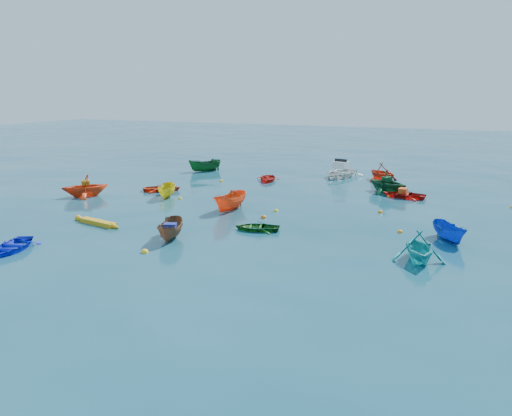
% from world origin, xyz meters
% --- Properties ---
extents(ground, '(160.00, 160.00, 0.00)m').
position_xyz_m(ground, '(0.00, 0.00, 0.00)').
color(ground, '#0A3D4F').
rests_on(ground, ground).
extents(dinghy_blue_sw, '(2.98, 3.41, 0.59)m').
position_xyz_m(dinghy_blue_sw, '(-8.32, -6.08, 0.00)').
color(dinghy_blue_sw, '#1121D9').
rests_on(dinghy_blue_sw, ground).
extents(sampan_brown_mid, '(1.99, 3.13, 1.13)m').
position_xyz_m(sampan_brown_mid, '(-2.12, -1.57, 0.00)').
color(sampan_brown_mid, brown).
rests_on(sampan_brown_mid, ground).
extents(dinghy_orange_w, '(4.22, 4.24, 1.69)m').
position_xyz_m(dinghy_orange_w, '(-13.58, 5.18, 0.00)').
color(dinghy_orange_w, '#EF4516').
rests_on(dinghy_orange_w, ground).
extents(sampan_yellow_mid, '(2.04, 3.07, 1.11)m').
position_xyz_m(sampan_yellow_mid, '(-7.86, 7.15, 0.00)').
color(sampan_yellow_mid, gold).
rests_on(sampan_yellow_mid, ground).
extents(dinghy_green_e, '(2.86, 2.34, 0.52)m').
position_xyz_m(dinghy_green_e, '(1.42, 1.71, 0.00)').
color(dinghy_green_e, '#124E15').
rests_on(dinghy_green_e, ground).
extents(dinghy_cyan_se, '(3.07, 3.36, 1.49)m').
position_xyz_m(dinghy_cyan_se, '(10.18, -0.18, 0.00)').
color(dinghy_cyan_se, '#1BABAC').
rests_on(dinghy_cyan_se, ground).
extents(dinghy_red_nw, '(3.49, 3.21, 0.59)m').
position_xyz_m(dinghy_red_nw, '(-9.50, 8.99, 0.00)').
color(dinghy_red_nw, red).
rests_on(dinghy_red_nw, ground).
extents(sampan_orange_n, '(1.62, 3.45, 1.29)m').
position_xyz_m(sampan_orange_n, '(-1.95, 5.37, 0.00)').
color(sampan_orange_n, '#F24E16').
rests_on(sampan_orange_n, ground).
extents(dinghy_green_n, '(4.21, 4.03, 1.72)m').
position_xyz_m(dinghy_green_n, '(6.64, 15.05, 0.00)').
color(dinghy_green_n, '#104825').
rests_on(dinghy_green_n, ground).
extents(dinghy_red_ne, '(3.18, 2.40, 0.63)m').
position_xyz_m(dinghy_red_ne, '(8.04, 13.64, 0.00)').
color(dinghy_red_ne, red).
rests_on(dinghy_red_ne, ground).
extents(sampan_blue_far, '(2.26, 2.89, 1.06)m').
position_xyz_m(sampan_blue_far, '(11.39, 3.65, 0.00)').
color(sampan_blue_far, '#0E34B3').
rests_on(sampan_blue_far, ground).
extents(dinghy_red_far, '(2.76, 3.31, 0.59)m').
position_xyz_m(dinghy_red_far, '(-3.54, 16.12, 0.00)').
color(dinghy_red_far, red).
rests_on(dinghy_red_far, ground).
extents(dinghy_orange_far, '(4.12, 4.10, 1.64)m').
position_xyz_m(dinghy_orange_far, '(5.50, 19.92, 0.00)').
color(dinghy_orange_far, red).
rests_on(dinghy_orange_far, ground).
extents(sampan_green_far, '(3.07, 3.22, 1.25)m').
position_xyz_m(sampan_green_far, '(-10.86, 18.60, 0.00)').
color(sampan_green_far, '#124D20').
rests_on(sampan_green_far, ground).
extents(kayak_yellow, '(3.43, 1.17, 0.33)m').
position_xyz_m(kayak_yellow, '(-7.55, -0.76, 0.00)').
color(kayak_yellow, orange).
rests_on(kayak_yellow, ground).
extents(motorboat_white, '(4.13, 5.04, 1.52)m').
position_xyz_m(motorboat_white, '(1.77, 20.48, 0.00)').
color(motorboat_white, white).
rests_on(motorboat_white, ground).
extents(tarp_blue_a, '(0.76, 0.66, 0.31)m').
position_xyz_m(tarp_blue_a, '(-2.07, -1.71, 0.72)').
color(tarp_blue_a, navy).
rests_on(tarp_blue_a, sampan_brown_mid).
extents(tarp_orange_a, '(0.84, 0.84, 0.33)m').
position_xyz_m(tarp_orange_a, '(-13.54, 5.21, 1.01)').
color(tarp_orange_a, '#C16F13').
rests_on(tarp_orange_a, dinghy_orange_w).
extents(tarp_green_b, '(0.77, 0.84, 0.33)m').
position_xyz_m(tarp_green_b, '(6.56, 15.10, 1.02)').
color(tarp_green_b, '#10421F').
rests_on(tarp_green_b, dinghy_green_n).
extents(tarp_orange_b, '(0.63, 0.79, 0.36)m').
position_xyz_m(tarp_orange_b, '(7.94, 13.65, 0.49)').
color(tarp_orange_b, '#BF4213').
rests_on(tarp_orange_b, dinghy_red_ne).
extents(buoy_or_a, '(0.35, 0.35, 0.35)m').
position_xyz_m(buoy_or_a, '(-6.46, -1.04, 0.00)').
color(buoy_or_a, '#D1450B').
rests_on(buoy_or_a, ground).
extents(buoy_ye_a, '(0.37, 0.37, 0.37)m').
position_xyz_m(buoy_ye_a, '(-2.09, -4.01, 0.00)').
color(buoy_ye_a, yellow).
rests_on(buoy_ye_a, ground).
extents(buoy_or_b, '(0.30, 0.30, 0.30)m').
position_xyz_m(buoy_or_b, '(8.87, 4.25, 0.00)').
color(buoy_or_b, orange).
rests_on(buoy_or_b, ground).
extents(buoy_ye_b, '(0.30, 0.30, 0.30)m').
position_xyz_m(buoy_ye_b, '(-6.72, 7.02, 0.00)').
color(buoy_ye_b, yellow).
rests_on(buoy_ye_b, ground).
extents(buoy_or_c, '(0.36, 0.36, 0.36)m').
position_xyz_m(buoy_or_c, '(0.77, 4.34, 0.00)').
color(buoy_or_c, orange).
rests_on(buoy_or_c, ground).
extents(buoy_ye_c, '(0.31, 0.31, 0.31)m').
position_xyz_m(buoy_ye_c, '(0.91, 6.18, 0.00)').
color(buoy_ye_c, yellow).
rests_on(buoy_ye_c, ground).
extents(buoy_or_d, '(0.31, 0.31, 0.31)m').
position_xyz_m(buoy_or_d, '(7.16, 8.42, 0.00)').
color(buoy_or_d, orange).
rests_on(buoy_or_d, ground).
extents(buoy_ye_d, '(0.31, 0.31, 0.31)m').
position_xyz_m(buoy_ye_d, '(-7.04, 14.33, 0.00)').
color(buoy_ye_d, yellow).
rests_on(buoy_ye_d, ground).
extents(buoy_or_e, '(0.38, 0.38, 0.38)m').
position_xyz_m(buoy_or_e, '(7.02, 13.58, 0.00)').
color(buoy_or_e, orange).
rests_on(buoy_or_e, ground).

